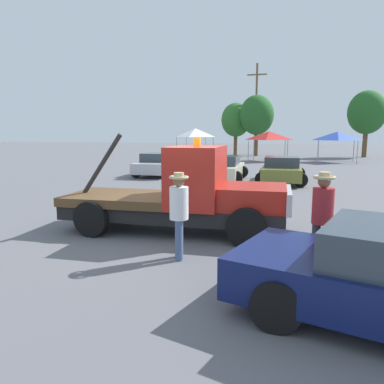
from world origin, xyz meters
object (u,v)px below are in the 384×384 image
tree_center (367,113)px  canopy_tent_blue (337,136)px  person_at_hood (179,209)px  tree_right (257,115)px  canopy_tent_white (195,133)px  parked_car_silver (160,164)px  person_near_truck (323,212)px  parked_car_olive (282,170)px  parked_car_cream (223,168)px  tow_truck (187,196)px  utility_pole (256,107)px  tree_left (236,120)px  canopy_tent_red (269,136)px

tree_center → canopy_tent_blue: bearing=-111.4°
person_at_hood → tree_right: bearing=-100.9°
canopy_tent_white → parked_car_silver: bearing=-80.9°
person_near_truck → parked_car_olive: size_ratio=0.41×
canopy_tent_white → parked_car_cream: bearing=-67.5°
tow_truck → utility_pole: bearing=90.8°
canopy_tent_blue → tree_right: tree_right is taller
person_near_truck → utility_pole: (-6.77, 36.56, 4.32)m
person_near_truck → tree_left: bearing=-135.3°
tow_truck → canopy_tent_white: (-8.15, 26.46, 1.60)m
tow_truck → tree_center: bearing=71.8°
parked_car_olive → tree_right: bearing=8.0°
parked_car_cream → canopy_tent_red: size_ratio=1.41×
parked_car_cream → canopy_tent_red: (0.65, 14.81, 1.63)m
tow_truck → person_near_truck: size_ratio=3.23×
canopy_tent_white → tree_left: (2.43, 7.71, 1.44)m
canopy_tent_blue → tree_right: (-8.00, 6.82, 2.17)m
parked_car_olive → canopy_tent_white: size_ratio=1.51×
person_at_hood → parked_car_cream: bearing=-97.5°
tow_truck → person_at_hood: size_ratio=3.34×
person_near_truck → canopy_tent_blue: 27.73m
parked_car_cream → utility_pole: (-1.99, 24.41, 4.74)m
canopy_tent_blue → canopy_tent_white: bearing=178.0°
parked_car_cream → canopy_tent_blue: bearing=-26.8°
canopy_tent_blue → tree_left: tree_left is taller
canopy_tent_white → tree_center: (16.11, 7.49, 2.03)m
parked_car_silver → utility_pole: utility_pole is taller
person_at_hood → parked_car_silver: bearing=-82.6°
parked_car_silver → canopy_tent_white: size_ratio=1.70×
canopy_tent_blue → tree_right: size_ratio=0.47×
parked_car_olive → canopy_tent_blue: 15.85m
tow_truck → canopy_tent_white: canopy_tent_white is taller
tree_left → tree_right: size_ratio=0.90×
tree_center → tree_right: bearing=-174.2°
parked_car_olive → canopy_tent_red: (-2.40, 14.72, 1.63)m
parked_car_cream → tree_right: (-1.60, 22.32, 3.78)m
person_at_hood → utility_pole: (-4.07, 36.93, 4.35)m
utility_pole → canopy_tent_red: bearing=-74.6°
canopy_tent_white → utility_pole: (4.61, 8.45, 2.85)m
tree_right → canopy_tent_blue: bearing=-40.5°
parked_car_silver → tree_center: bearing=-37.1°
person_at_hood → canopy_tent_white: size_ratio=0.59×
tree_center → tow_truck: bearing=-103.2°
parked_car_olive → person_near_truck: bearing=-175.8°
parked_car_cream → tree_right: size_ratio=0.68×
parked_car_olive → canopy_tent_blue: (3.35, 15.41, 1.61)m
canopy_tent_white → utility_pole: size_ratio=0.29×
tree_right → utility_pole: 2.33m
canopy_tent_red → person_near_truck: bearing=-81.3°
tree_left → tree_center: 13.69m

